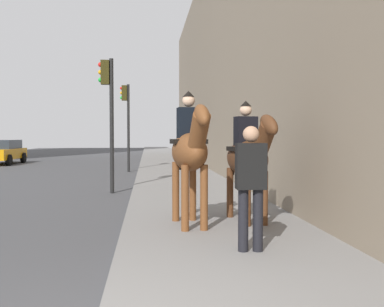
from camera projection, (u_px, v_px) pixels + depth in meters
The scene contains 6 objects.
mounted_horse_near at pixel (190, 150), 7.75m from camera, with size 2.15×0.72×2.35m.
mounted_horse_far at pixel (248, 156), 8.16m from camera, with size 2.15×0.78×2.21m.
pedestrian_greeting at pixel (251, 180), 6.07m from camera, with size 0.28×0.41×1.70m.
car_near_lane at pixel (2, 151), 26.62m from camera, with size 4.40×1.99×1.44m.
traffic_light_near_curb at pixel (109, 103), 13.09m from camera, with size 0.20×0.44×3.93m.
traffic_light_far_curb at pixel (127, 114), 20.91m from camera, with size 0.20×0.44×4.07m.
Camera 1 is at (-3.28, -0.45, 1.69)m, focal length 42.11 mm.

